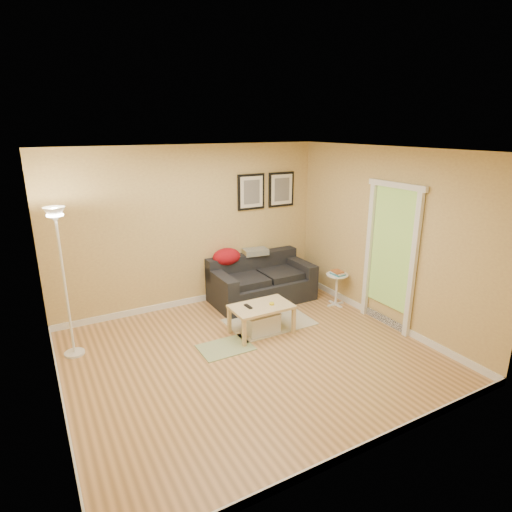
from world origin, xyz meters
name	(u,v)px	position (x,y,z in m)	size (l,w,h in m)	color
floor	(251,356)	(0.00, 0.00, 0.00)	(4.50, 4.50, 0.00)	tan
ceiling	(250,151)	(0.00, 0.00, 2.60)	(4.50, 4.50, 0.00)	white
wall_back	(191,228)	(0.00, 2.00, 1.30)	(4.50, 4.50, 0.00)	#DABC70
wall_front	(367,326)	(0.00, -2.00, 1.30)	(4.50, 4.50, 0.00)	#DABC70
wall_left	(45,296)	(-2.25, 0.00, 1.30)	(4.00, 4.00, 0.00)	#DABC70
wall_right	(386,238)	(2.25, 0.00, 1.30)	(4.00, 4.00, 0.00)	#DABC70
baseboard_back	(195,300)	(0.00, 1.99, 0.05)	(4.50, 0.02, 0.10)	white
baseboard_front	(355,451)	(0.00, -1.99, 0.05)	(4.50, 0.02, 0.10)	white
baseboard_left	(64,405)	(-2.24, 0.00, 0.05)	(0.02, 4.00, 0.10)	white
baseboard_right	(378,316)	(2.24, 0.00, 0.05)	(0.02, 4.00, 0.10)	white
sofa	(262,280)	(1.04, 1.53, 0.38)	(1.70, 0.90, 0.75)	black
red_throw	(227,257)	(0.54, 1.85, 0.77)	(0.48, 0.36, 0.28)	#A60F1E
plaid_throw	(255,252)	(1.09, 1.84, 0.78)	(0.42, 0.26, 0.10)	tan
framed_print_left	(251,192)	(1.08, 1.98, 1.80)	(0.50, 0.04, 0.60)	black
framed_print_right	(281,189)	(1.68, 1.98, 1.80)	(0.50, 0.04, 0.60)	black
area_rug	(269,322)	(0.72, 0.73, 0.01)	(1.25, 0.85, 0.01)	beige
green_runner	(226,347)	(-0.20, 0.35, 0.01)	(0.70, 0.50, 0.01)	#668C4C
coffee_table	(261,319)	(0.43, 0.48, 0.22)	(0.86, 0.53, 0.43)	#D8BD83
remote_control	(248,306)	(0.25, 0.53, 0.44)	(0.05, 0.16, 0.02)	black
tape_roll	(272,304)	(0.58, 0.44, 0.45)	(0.07, 0.07, 0.03)	yellow
storage_bin	(261,322)	(0.45, 0.52, 0.15)	(0.49, 0.36, 0.30)	white
side_table	(336,290)	(2.02, 0.76, 0.27)	(0.36, 0.36, 0.54)	white
book_stack	(338,273)	(2.01, 0.74, 0.58)	(0.16, 0.22, 0.07)	teal
floor_lamp	(65,288)	(-2.00, 1.16, 0.93)	(0.25, 0.25, 1.96)	white
doorway	(389,259)	(2.20, -0.15, 1.02)	(0.12, 1.01, 2.13)	white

